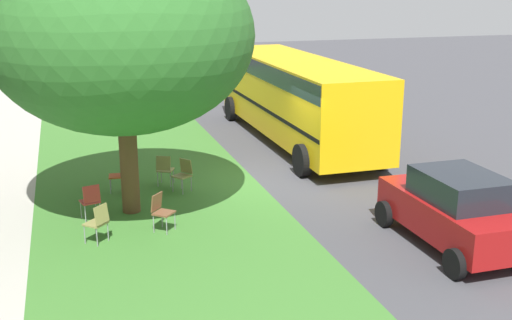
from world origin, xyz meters
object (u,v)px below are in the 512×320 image
object	(u,v)px
school_bus	(295,92)
chair_1	(161,209)
chair_5	(183,173)
chair_4	(98,221)
parked_car	(455,209)
chair_2	(91,199)
street_tree	(122,36)
chair_3	(119,173)
chair_0	(165,168)

from	to	relation	value
school_bus	chair_1	bearing A→B (deg)	140.08
chair_5	school_bus	distance (m)	6.57
chair_4	parked_car	xyz separation A→B (m)	(-2.37, -7.24, 0.32)
chair_2	chair_1	bearing A→B (deg)	-128.32
chair_5	school_bus	xyz separation A→B (m)	(4.32, -4.80, 1.24)
street_tree	chair_5	size ratio (longest dim) A/B	7.43
chair_3	chair_4	size ratio (longest dim) A/B	1.00
chair_1	chair_3	bearing A→B (deg)	11.68
street_tree	chair_1	world-z (taller)	street_tree
chair_5	parked_car	world-z (taller)	parked_car
parked_car	street_tree	bearing A→B (deg)	56.92
street_tree	parked_car	xyz separation A→B (m)	(-4.14, -6.35, -3.43)
chair_1	chair_4	world-z (taller)	same
chair_2	school_bus	bearing A→B (deg)	-51.63
chair_3	chair_5	distance (m)	1.73
chair_2	street_tree	bearing A→B (deg)	-73.04
chair_2	chair_5	size ratio (longest dim) A/B	1.00
chair_4	chair_2	bearing A→B (deg)	3.08
chair_0	chair_5	size ratio (longest dim) A/B	1.00
chair_0	chair_5	world-z (taller)	same
chair_1	parked_car	xyz separation A→B (m)	(-2.67, -5.84, 0.32)
chair_5	chair_3	bearing A→B (deg)	74.03
chair_3	chair_4	bearing A→B (deg)	167.39
chair_5	chair_0	bearing A→B (deg)	34.71
parked_car	chair_4	bearing A→B (deg)	71.85
chair_0	chair_2	world-z (taller)	same
chair_0	chair_3	bearing A→B (deg)	95.51
street_tree	parked_car	distance (m)	8.32
street_tree	chair_0	size ratio (longest dim) A/B	7.43
chair_3	school_bus	world-z (taller)	school_bus
school_bus	street_tree	bearing A→B (deg)	130.90
school_bus	parked_car	bearing A→B (deg)	-179.86
chair_3	street_tree	bearing A→B (deg)	-175.54
chair_0	school_bus	distance (m)	6.52
chair_0	school_bus	size ratio (longest dim) A/B	0.08
school_bus	chair_4	bearing A→B (deg)	135.11
chair_1	chair_2	size ratio (longest dim) A/B	1.00
school_bus	chair_2	bearing A→B (deg)	128.37
chair_2	chair_3	size ratio (longest dim) A/B	1.00
chair_2	chair_3	distance (m)	2.11
chair_0	chair_3	world-z (taller)	same
chair_0	chair_2	bearing A→B (deg)	134.53
chair_4	chair_5	xyz separation A→B (m)	(2.93, -2.42, 0.00)
chair_0	chair_3	xyz separation A→B (m)	(-0.12, 1.25, 0.00)
chair_2	parked_car	bearing A→B (deg)	-117.70
street_tree	chair_3	xyz separation A→B (m)	(1.64, 0.13, -3.75)
chair_1	chair_5	world-z (taller)	same
chair_0	chair_4	xyz separation A→B (m)	(-3.52, 2.01, 0.00)
chair_1	chair_5	xyz separation A→B (m)	(2.63, -1.02, 0.00)
street_tree	chair_2	size ratio (longest dim) A/B	7.43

